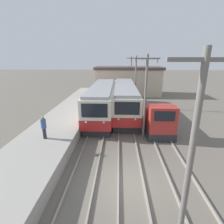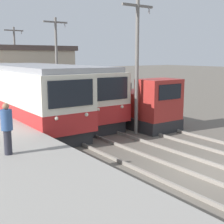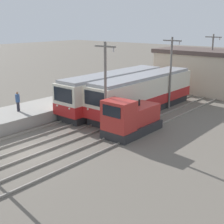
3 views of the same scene
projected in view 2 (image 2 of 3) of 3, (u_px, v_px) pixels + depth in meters
ground_plane at (209, 175)px, 11.38m from camera, size 200.00×200.00×0.00m
platform_left at (50, 211)px, 7.73m from camera, size 4.50×54.00×1.01m
track_left at (157, 191)px, 9.89m from camera, size 1.54×60.00×0.14m
track_center at (213, 172)px, 11.49m from camera, size 1.54×60.00×0.14m
commuter_train_left at (20, 97)px, 19.58m from camera, size 2.84×13.78×3.73m
commuter_train_center at (53, 93)px, 22.12m from camera, size 2.84×14.22×3.68m
shunting_locomotive at (142, 107)px, 19.01m from camera, size 2.40×5.26×3.00m
catenary_mast_mid at (137, 63)px, 16.65m from camera, size 2.00×0.20×7.20m
catenary_mast_far at (57, 61)px, 24.53m from camera, size 2.00×0.20×7.20m
catenary_mast_distant at (15, 59)px, 32.41m from camera, size 2.00×0.20×7.20m
person_on_platform at (7, 127)px, 10.34m from camera, size 0.38×0.38×1.76m
station_building at (11, 71)px, 32.42m from camera, size 12.60×6.30×5.31m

